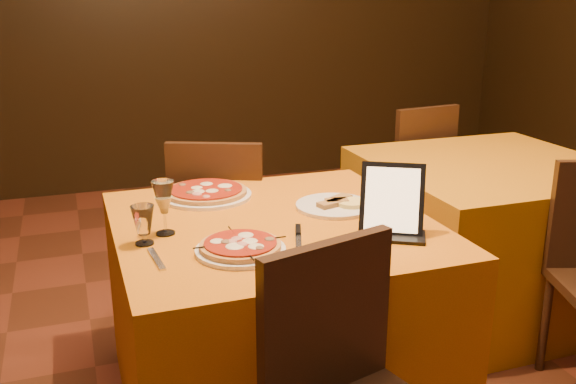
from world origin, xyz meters
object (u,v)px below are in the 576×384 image
object	(u,v)px
side_table	(486,236)
tablet	(392,199)
main_table	(274,316)
pizza_far	(206,193)
chair_main_far	(223,227)
chair_side_far	(404,177)
wine_glass	(164,207)
pizza_near	(240,248)
water_glass	(143,225)

from	to	relation	value
side_table	tablet	world-z (taller)	tablet
main_table	side_table	world-z (taller)	same
side_table	pizza_far	bearing A→B (deg)	-176.89
tablet	chair_main_far	bearing A→B (deg)	138.10
main_table	chair_side_far	xyz separation A→B (m)	(1.25, 1.27, 0.08)
wine_glass	tablet	size ratio (longest dim) A/B	0.78
main_table	side_table	size ratio (longest dim) A/B	1.00
pizza_near	water_glass	bearing A→B (deg)	148.28
chair_side_far	main_table	bearing A→B (deg)	37.32
chair_side_far	pizza_far	world-z (taller)	chair_side_far
wine_glass	pizza_far	bearing A→B (deg)	58.68
side_table	pizza_far	distance (m)	1.47
chair_main_far	chair_side_far	size ratio (longest dim) A/B	1.00
chair_main_far	pizza_near	size ratio (longest dim) A/B	3.19
wine_glass	water_glass	bearing A→B (deg)	-138.77
main_table	tablet	size ratio (longest dim) A/B	4.51
main_table	pizza_far	distance (m)	0.55
pizza_far	tablet	world-z (taller)	tablet
side_table	pizza_near	xyz separation A→B (m)	(-1.43, -0.67, 0.39)
pizza_far	water_glass	bearing A→B (deg)	-124.78
main_table	side_table	xyz separation A→B (m)	(1.25, 0.44, 0.00)
side_table	pizza_near	size ratio (longest dim) A/B	3.86
side_table	chair_main_far	size ratio (longest dim) A/B	1.21
chair_main_far	chair_side_far	bearing A→B (deg)	-136.11
main_table	wine_glass	world-z (taller)	wine_glass
chair_side_far	pizza_far	distance (m)	1.71
chair_side_far	wine_glass	bearing A→B (deg)	29.77
side_table	water_glass	size ratio (longest dim) A/B	8.46
tablet	water_glass	bearing A→B (deg)	-162.49
chair_side_far	wine_glass	world-z (taller)	wine_glass
pizza_near	pizza_far	bearing A→B (deg)	87.89
wine_glass	water_glass	world-z (taller)	wine_glass
main_table	pizza_near	size ratio (longest dim) A/B	3.86
tablet	chair_side_far	bearing A→B (deg)	88.56
pizza_near	chair_main_far	bearing A→B (deg)	79.75
pizza_near	water_glass	distance (m)	0.33
pizza_far	water_glass	xyz separation A→B (m)	(-0.30, -0.43, 0.05)
main_table	wine_glass	bearing A→B (deg)	179.91
side_table	chair_main_far	distance (m)	1.30
wine_glass	tablet	distance (m)	0.76
main_table	chair_main_far	xyz separation A→B (m)	(0.00, 0.78, 0.08)
chair_side_far	wine_glass	xyz separation A→B (m)	(-1.63, -1.27, 0.39)
main_table	pizza_near	xyz separation A→B (m)	(-0.18, -0.24, 0.39)
chair_main_far	tablet	world-z (taller)	tablet
pizza_far	chair_side_far	bearing A→B (deg)	32.85
pizza_near	pizza_far	distance (m)	0.60
chair_side_far	pizza_near	distance (m)	2.10
side_table	pizza_far	size ratio (longest dim) A/B	3.06
main_table	tablet	bearing A→B (deg)	-35.11
pizza_near	tablet	world-z (taller)	tablet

